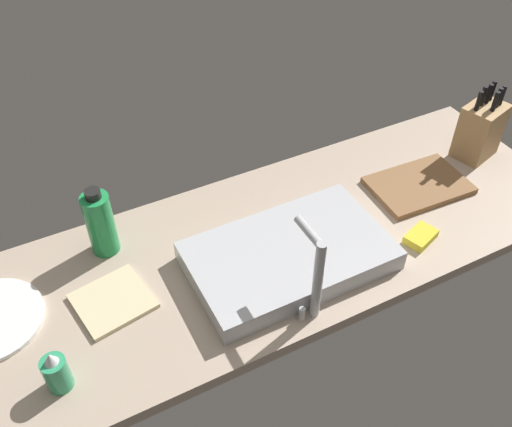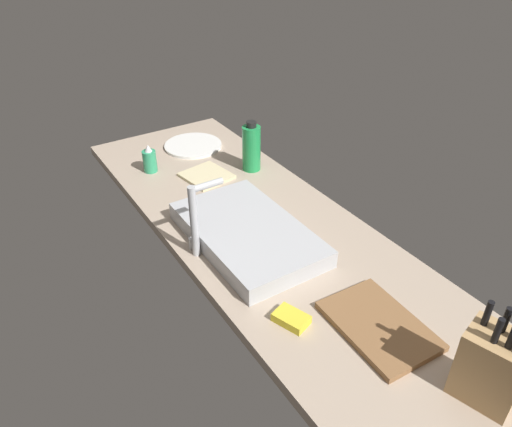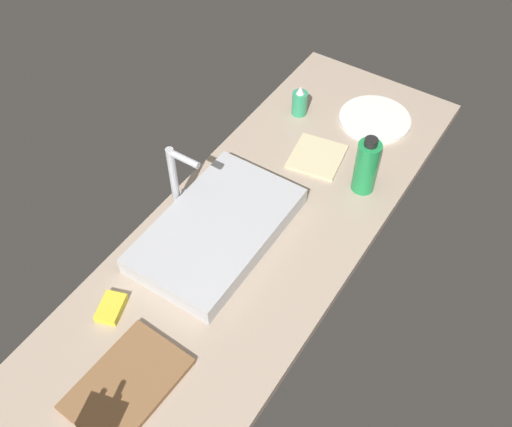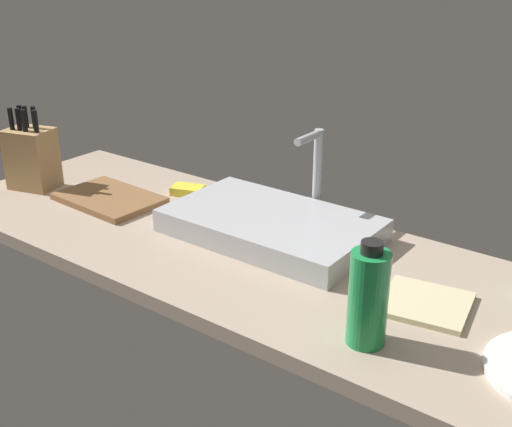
% 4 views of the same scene
% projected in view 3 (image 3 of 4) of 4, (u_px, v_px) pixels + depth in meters
% --- Properties ---
extents(countertop_slab, '(1.87, 0.61, 0.04)m').
position_uv_depth(countertop_slab, '(248.00, 244.00, 1.76)').
color(countertop_slab, tan).
rests_on(countertop_slab, ground).
extents(sink_basin, '(0.52, 0.31, 0.06)m').
position_uv_depth(sink_basin, '(217.00, 229.00, 1.73)').
color(sink_basin, '#B7BABF').
rests_on(sink_basin, countertop_slab).
extents(faucet, '(0.06, 0.11, 0.24)m').
position_uv_depth(faucet, '(176.00, 176.00, 1.72)').
color(faucet, '#B7BABF').
rests_on(faucet, countertop_slab).
extents(cutting_board, '(0.30, 0.21, 0.02)m').
position_uv_depth(cutting_board, '(127.00, 384.00, 1.45)').
color(cutting_board, brown).
rests_on(cutting_board, countertop_slab).
extents(soap_bottle, '(0.05, 0.05, 0.12)m').
position_uv_depth(soap_bottle, '(300.00, 102.00, 2.08)').
color(soap_bottle, '#2D9966').
rests_on(soap_bottle, countertop_slab).
extents(water_bottle, '(0.07, 0.07, 0.21)m').
position_uv_depth(water_bottle, '(366.00, 166.00, 1.81)').
color(water_bottle, '#1E8E47').
rests_on(water_bottle, countertop_slab).
extents(dinner_plate, '(0.25, 0.25, 0.01)m').
position_uv_depth(dinner_plate, '(375.00, 119.00, 2.09)').
color(dinner_plate, white).
rests_on(dinner_plate, countertop_slab).
extents(dish_towel, '(0.20, 0.19, 0.01)m').
position_uv_depth(dish_towel, '(318.00, 157.00, 1.96)').
color(dish_towel, beige).
rests_on(dish_towel, countertop_slab).
extents(dish_sponge, '(0.10, 0.09, 0.02)m').
position_uv_depth(dish_sponge, '(111.00, 308.00, 1.58)').
color(dish_sponge, yellow).
rests_on(dish_sponge, countertop_slab).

